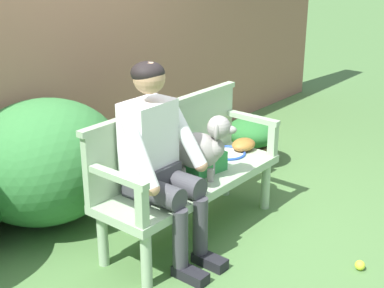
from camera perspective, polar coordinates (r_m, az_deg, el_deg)
ground_plane at (r=4.00m, az=0.00°, el=-9.31°), size 40.00×40.00×0.00m
brick_garden_fence at (r=4.56m, az=-14.29°, el=10.90°), size 8.00×0.30×2.55m
hedge_bush_far_left at (r=4.18m, az=-15.08°, el=-1.72°), size 1.20×1.11×0.92m
garden_bench at (r=3.82m, az=0.00°, el=-4.36°), size 1.51×0.51×0.44m
bench_backrest at (r=3.84m, az=-2.59°, el=0.80°), size 1.55×0.06×0.50m
bench_armrest_left_end at (r=3.18m, az=-6.93°, el=-4.70°), size 0.06×0.51×0.28m
bench_armrest_right_end at (r=4.22m, az=7.09°, el=1.78°), size 0.06×0.51×0.28m
person_seated at (r=3.44m, az=-3.53°, el=-1.29°), size 0.56×0.65×1.31m
dog_on_bench at (r=3.72m, az=1.18°, el=-0.29°), size 0.35×0.43×0.45m
tennis_racket at (r=4.23m, az=3.39°, el=-0.84°), size 0.30×0.56×0.03m
baseball_glove at (r=4.29m, az=5.42°, el=-0.05°), size 0.23×0.19×0.09m
sports_bag at (r=3.88m, az=1.26°, el=-1.87°), size 0.31×0.24×0.14m
tennis_ball at (r=3.75m, az=17.19°, el=-12.05°), size 0.07×0.07×0.07m
potted_plant at (r=5.09m, az=6.34°, el=0.66°), size 0.48×0.48×0.46m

